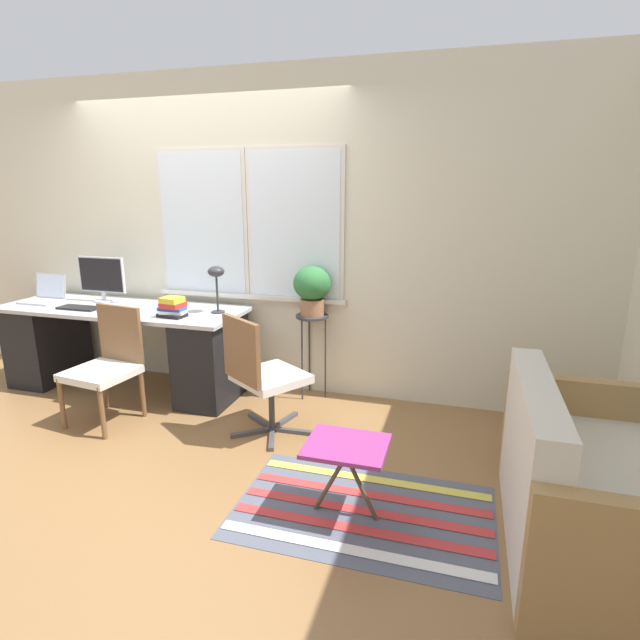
# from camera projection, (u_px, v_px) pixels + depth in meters

# --- Properties ---
(ground_plane) EXTENTS (14.00, 14.00, 0.00)m
(ground_plane) POSITION_uv_depth(u_px,v_px,m) (172.00, 414.00, 3.99)
(ground_plane) COLOR olive
(wall_back_with_window) EXTENTS (9.00, 0.12, 2.70)m
(wall_back_with_window) POSITION_uv_depth(u_px,v_px,m) (213.00, 235.00, 4.40)
(wall_back_with_window) COLOR beige
(wall_back_with_window) RESTS_ON ground_plane
(desk) EXTENTS (2.17, 0.74, 0.75)m
(desk) POSITION_uv_depth(u_px,v_px,m) (125.00, 345.00, 4.41)
(desk) COLOR #B2B7BC
(desk) RESTS_ON ground_plane
(laptop) EXTENTS (0.33, 0.27, 0.25)m
(laptop) POSITION_uv_depth(u_px,v_px,m) (45.00, 296.00, 4.51)
(laptop) COLOR #B7B7BC
(laptop) RESTS_ON desk
(monitor) EXTENTS (0.46, 0.16, 0.41)m
(monitor) POSITION_uv_depth(u_px,v_px,m) (102.00, 277.00, 4.48)
(monitor) COLOR silver
(monitor) RESTS_ON desk
(keyboard) EXTENTS (0.36, 0.15, 0.02)m
(keyboard) POSITION_uv_depth(u_px,v_px,m) (79.00, 308.00, 4.25)
(keyboard) COLOR black
(keyboard) RESTS_ON desk
(mouse) EXTENTS (0.05, 0.08, 0.04)m
(mouse) POSITION_uv_depth(u_px,v_px,m) (108.00, 308.00, 4.20)
(mouse) COLOR silver
(mouse) RESTS_ON desk
(desk_lamp) EXTENTS (0.14, 0.14, 0.39)m
(desk_lamp) POSITION_uv_depth(u_px,v_px,m) (216.00, 276.00, 4.05)
(desk_lamp) COLOR #2D2D33
(desk_lamp) RESTS_ON desk
(book_stack) EXTENTS (0.23, 0.18, 0.16)m
(book_stack) POSITION_uv_depth(u_px,v_px,m) (172.00, 307.00, 3.97)
(book_stack) COLOR black
(book_stack) RESTS_ON desk
(desk_chair_wooden) EXTENTS (0.51, 0.52, 0.87)m
(desk_chair_wooden) POSITION_uv_depth(u_px,v_px,m) (107.00, 363.00, 3.80)
(desk_chair_wooden) COLOR brown
(desk_chair_wooden) RESTS_ON ground_plane
(office_chair_swivel) EXTENTS (0.63, 0.64, 0.90)m
(office_chair_swivel) POSITION_uv_depth(u_px,v_px,m) (262.00, 374.00, 3.55)
(office_chair_swivel) COLOR #47474C
(office_chair_swivel) RESTS_ON ground_plane
(couch_loveseat) EXTENTS (0.79, 1.34, 0.84)m
(couch_loveseat) POSITION_uv_depth(u_px,v_px,m) (588.00, 495.00, 2.43)
(couch_loveseat) COLOR silver
(couch_loveseat) RESTS_ON ground_plane
(plant_stand) EXTENTS (0.27, 0.27, 0.72)m
(plant_stand) POSITION_uv_depth(u_px,v_px,m) (312.00, 325.00, 4.19)
(plant_stand) COLOR #333338
(plant_stand) RESTS_ON ground_plane
(potted_plant) EXTENTS (0.31, 0.31, 0.41)m
(potted_plant) POSITION_uv_depth(u_px,v_px,m) (312.00, 287.00, 4.10)
(potted_plant) COLOR #9E6B4C
(potted_plant) RESTS_ON plant_stand
(floor_rug_striped) EXTENTS (1.42, 0.89, 0.01)m
(floor_rug_striped) POSITION_uv_depth(u_px,v_px,m) (363.00, 511.00, 2.78)
(floor_rug_striped) COLOR #565B6B
(floor_rug_striped) RESTS_ON ground_plane
(folding_stool) EXTENTS (0.43, 0.37, 0.44)m
(folding_stool) POSITION_uv_depth(u_px,v_px,m) (346.00, 450.00, 2.66)
(folding_stool) COLOR #93337A
(folding_stool) RESTS_ON ground_plane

